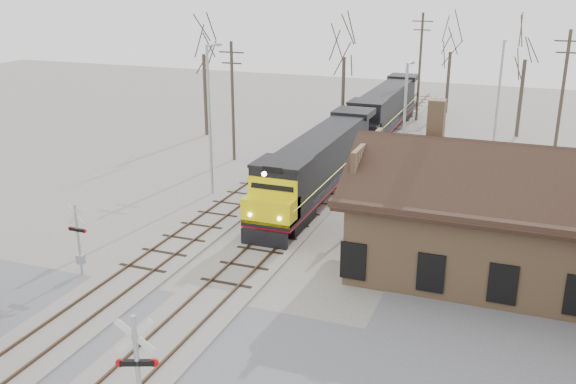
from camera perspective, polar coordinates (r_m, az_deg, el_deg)
name	(u,v)px	position (r m, az deg, el deg)	size (l,w,h in m)	color
ground	(156,353)	(25.60, -11.64, -13.83)	(140.00, 140.00, 0.00)	#9A958B
road	(156,353)	(25.59, -11.64, -13.80)	(60.00, 9.00, 0.03)	#5B5B60
track_main	(294,219)	(37.64, 0.51, -2.40)	(3.40, 90.00, 0.24)	#9A958B
track_siding	(225,209)	(39.33, -5.65, -1.55)	(3.40, 90.00, 0.24)	#9A958B
depot	(510,226)	(31.96, 19.14, -2.91)	(15.20, 9.31, 7.90)	#9A754F
locomotive_lead	(317,165)	(40.84, 2.63, 2.41)	(2.79, 18.69, 4.15)	black
locomotive_trailing	(384,110)	(58.67, 8.53, 7.23)	(2.79, 18.69, 3.92)	black
crossbuck_far	(79,242)	(31.86, -18.11, -4.23)	(1.02, 0.27, 3.56)	#A5A8AD
streetlight_a	(210,113)	(41.30, -6.92, 7.02)	(0.25, 2.04, 9.62)	#A5A8AD
streetlight_b	(405,121)	(42.11, 10.33, 6.25)	(0.25, 2.04, 8.47)	#A5A8AD
streetlight_c	(499,95)	(51.38, 18.22, 8.23)	(0.25, 2.04, 9.14)	#A5A8AD
utility_pole_a	(233,99)	(49.17, -4.94, 8.21)	(2.00, 0.24, 9.04)	#382D23
utility_pole_b	(420,65)	(64.37, 11.64, 10.96)	(2.00, 0.24, 10.33)	#382D23
utility_pole_c	(562,98)	(50.45, 23.15, 7.67)	(2.00, 0.24, 10.09)	#382D23
tree_a	(203,40)	(57.20, -7.56, 13.21)	(4.77, 4.77, 11.69)	#382D23
tree_b	(344,44)	(57.74, 5.03, 12.96)	(4.55, 4.55, 11.15)	#382D23
tree_c	(451,42)	(68.81, 14.30, 12.82)	(4.17, 4.17, 10.21)	#382D23
tree_d	(527,46)	(59.70, 20.45, 12.04)	(4.52, 4.52, 11.08)	#382D23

